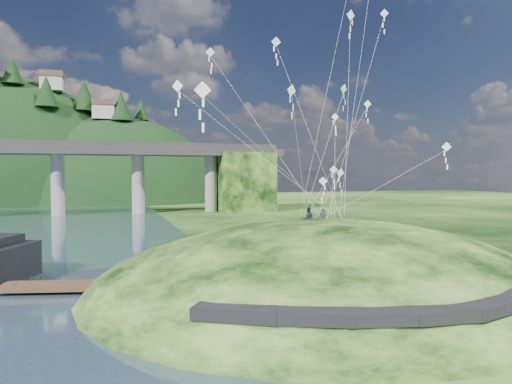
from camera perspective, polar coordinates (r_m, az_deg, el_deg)
name	(u,v)px	position (r m, az deg, el deg)	size (l,w,h in m)	color
ground	(226,305)	(30.28, -3.78, -13.91)	(320.00, 320.00, 0.00)	black
grass_hill	(324,308)	(35.22, 8.50, -14.13)	(36.00, 32.00, 13.00)	black
footpath	(423,304)	(24.39, 20.15, -13.00)	(22.29, 5.84, 0.83)	black
bridge	(1,167)	(100.11, -29.26, 2.76)	(160.00, 11.00, 15.00)	#2D2B2B
wooden_dock	(103,285)	(35.07, -18.54, -11.01)	(14.28, 5.58, 1.01)	#3E2919
kite_flyers	(311,207)	(35.81, 6.94, -1.91)	(2.22, 0.90, 1.87)	#272734
kite_swarm	(320,79)	(36.72, 7.97, 13.76)	(20.69, 16.89, 20.74)	white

